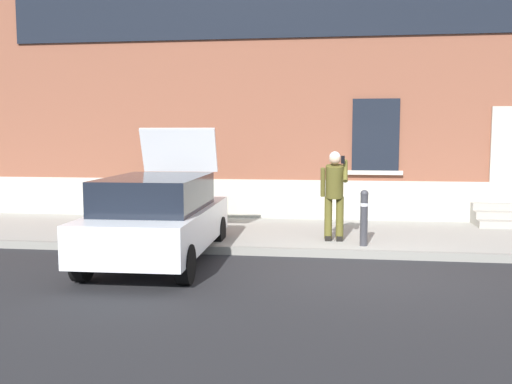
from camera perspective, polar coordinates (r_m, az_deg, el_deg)
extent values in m
plane|color=#232326|center=(9.43, 10.02, -7.81)|extent=(80.00, 80.00, 0.00)
cube|color=#99968E|center=(12.16, 9.53, -4.36)|extent=(24.00, 3.60, 0.15)
cube|color=gray|center=(10.33, 9.83, -6.18)|extent=(24.00, 0.12, 0.15)
cube|color=brown|center=(14.55, 9.48, 11.84)|extent=(24.00, 1.40, 7.50)
cube|color=#BCB7A8|center=(13.85, 9.34, -1.12)|extent=(24.00, 0.08, 1.10)
cube|color=black|center=(13.76, 11.97, 5.68)|extent=(1.10, 0.06, 1.70)
cube|color=#BCB7A8|center=(13.77, 11.90, 1.93)|extent=(1.30, 0.12, 0.10)
cube|color=black|center=(14.05, 9.67, 18.05)|extent=(16.80, 0.06, 1.40)
cube|color=white|center=(9.93, -9.76, -3.46)|extent=(1.85, 4.04, 0.64)
cube|color=black|center=(9.71, -10.06, -0.11)|extent=(1.60, 2.44, 0.56)
cube|color=black|center=(11.89, -7.05, -2.96)|extent=(1.66, 0.14, 0.20)
cube|color=yellow|center=(11.87, -7.07, -2.10)|extent=(0.52, 0.03, 0.12)
cube|color=#B21414|center=(12.03, -10.59, -0.80)|extent=(0.16, 0.04, 0.18)
cube|color=#B21414|center=(11.68, -3.48, -0.91)|extent=(0.16, 0.04, 0.18)
cube|color=white|center=(11.21, -7.80, 4.21)|extent=(1.50, 0.40, 0.87)
cylinder|color=black|center=(8.97, -17.15, -6.74)|extent=(0.22, 0.60, 0.60)
cylinder|color=black|center=(8.47, -7.15, -7.26)|extent=(0.22, 0.60, 0.60)
cylinder|color=black|center=(11.54, -11.61, -3.81)|extent=(0.22, 0.60, 0.60)
cylinder|color=black|center=(11.15, -3.79, -4.04)|extent=(0.22, 0.60, 0.60)
cylinder|color=#333338|center=(10.64, 10.84, -2.83)|extent=(0.14, 0.14, 0.95)
sphere|color=#333338|center=(10.58, 10.89, -0.18)|extent=(0.15, 0.15, 0.15)
cylinder|color=silver|center=(10.60, 10.87, -1.26)|extent=(0.15, 0.15, 0.06)
cylinder|color=#514C1E|center=(11.05, 7.30, -2.59)|extent=(0.15, 0.15, 0.82)
cube|color=black|center=(11.17, 7.28, -4.58)|extent=(0.12, 0.28, 0.10)
cylinder|color=#514C1E|center=(11.05, 8.44, -2.61)|extent=(0.15, 0.15, 0.82)
cube|color=black|center=(11.17, 8.41, -4.59)|extent=(0.12, 0.28, 0.10)
cylinder|color=#514C1E|center=(10.91, 7.93, 1.07)|extent=(0.34, 0.45, 0.67)
sphere|color=tan|center=(10.79, 7.96, 3.36)|extent=(0.22, 0.22, 0.22)
sphere|color=silver|center=(10.79, 7.96, 3.52)|extent=(0.21, 0.21, 0.21)
cylinder|color=#514C1E|center=(10.86, 6.77, 0.98)|extent=(0.09, 0.20, 0.57)
cylinder|color=#514C1E|center=(10.85, 9.00, 2.11)|extent=(0.09, 0.41, 0.42)
cube|color=black|center=(10.77, 8.76, 3.24)|extent=(0.07, 0.02, 0.15)
cylinder|color=beige|center=(14.33, -12.26, -1.87)|extent=(0.40, 0.40, 0.34)
cylinder|color=beige|center=(14.31, -12.27, -1.31)|extent=(0.44, 0.44, 0.05)
cylinder|color=#47331E|center=(14.30, -12.29, -0.72)|extent=(0.04, 0.04, 0.24)
sphere|color=#4C843D|center=(14.28, -12.30, 0.00)|extent=(0.44, 0.44, 0.44)
sphere|color=#4C843D|center=(14.21, -11.98, -0.43)|extent=(0.24, 0.24, 0.24)
cylinder|color=#606B38|center=(13.55, -5.30, -2.20)|extent=(0.40, 0.40, 0.34)
cylinder|color=#606B38|center=(13.53, -5.30, -1.61)|extent=(0.44, 0.44, 0.05)
cylinder|color=#47331E|center=(13.52, -5.31, -0.98)|extent=(0.04, 0.04, 0.24)
sphere|color=#387F33|center=(13.49, -5.31, -0.22)|extent=(0.44, 0.44, 0.44)
sphere|color=#387F33|center=(13.44, -4.94, -0.68)|extent=(0.24, 0.24, 0.24)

